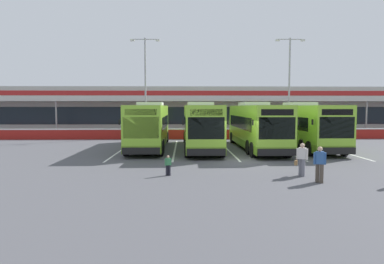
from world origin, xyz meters
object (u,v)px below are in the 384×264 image
at_px(pedestrian_with_handbag, 302,159).
at_px(lamp_post_centre, 289,81).
at_px(pedestrian_child, 168,165).
at_px(coach_bus_left_centre, 201,127).
at_px(coach_bus_centre, 256,127).
at_px(lamp_post_west, 145,81).
at_px(pedestrian_near_bin, 320,163).
at_px(coach_bus_right_centre, 303,126).
at_px(coach_bus_leftmost, 150,126).

height_order(pedestrian_with_handbag, lamp_post_centre, lamp_post_centre).
bearing_deg(pedestrian_child, pedestrian_with_handbag, -2.26).
bearing_deg(coach_bus_left_centre, coach_bus_centre, -2.09).
xyz_separation_m(coach_bus_left_centre, lamp_post_west, (-5.64, 10.89, 4.50)).
distance_m(pedestrian_near_bin, lamp_post_centre, 24.16).
height_order(coach_bus_left_centre, lamp_post_west, lamp_post_west).
height_order(coach_bus_centre, pedestrian_near_bin, coach_bus_centre).
distance_m(coach_bus_left_centre, pedestrian_with_handbag, 11.77).
bearing_deg(coach_bus_right_centre, coach_bus_left_centre, -177.12).
height_order(pedestrian_near_bin, lamp_post_west, lamp_post_west).
bearing_deg(coach_bus_leftmost, pedestrian_with_handbag, -53.45).
bearing_deg(pedestrian_near_bin, coach_bus_leftmost, 124.27).
distance_m(pedestrian_child, pedestrian_near_bin, 7.06).
bearing_deg(coach_bus_right_centre, coach_bus_leftmost, 178.79).
relative_size(coach_bus_leftmost, coach_bus_centre, 1.00).
height_order(coach_bus_centre, lamp_post_centre, lamp_post_centre).
bearing_deg(coach_bus_centre, pedestrian_near_bin, -88.71).
xyz_separation_m(pedestrian_near_bin, lamp_post_centre, (5.70, 22.85, 5.42)).
xyz_separation_m(coach_bus_left_centre, pedestrian_near_bin, (4.70, -12.33, -0.91)).
xyz_separation_m(coach_bus_leftmost, coach_bus_centre, (8.60, -0.86, 0.00)).
distance_m(pedestrian_child, lamp_post_centre, 25.24).
relative_size(coach_bus_centre, lamp_post_west, 1.11).
distance_m(coach_bus_left_centre, lamp_post_west, 13.06).
xyz_separation_m(pedestrian_with_handbag, lamp_post_west, (-10.04, 21.76, 5.43)).
bearing_deg(coach_bus_leftmost, lamp_post_centre, 33.96).
bearing_deg(coach_bus_left_centre, lamp_post_west, 117.37).
relative_size(coach_bus_leftmost, pedestrian_child, 12.12).
xyz_separation_m(coach_bus_right_centre, pedestrian_near_bin, (-3.78, -12.76, -0.91)).
distance_m(pedestrian_child, lamp_post_west, 22.53).
xyz_separation_m(coach_bus_leftmost, lamp_post_centre, (14.58, 9.82, 4.50)).
bearing_deg(coach_bus_centre, pedestrian_child, -122.13).
relative_size(coach_bus_centre, pedestrian_near_bin, 7.51).
bearing_deg(lamp_post_centre, coach_bus_centre, -119.25).
bearing_deg(coach_bus_centre, pedestrian_with_handbag, -90.12).
height_order(coach_bus_left_centre, pedestrian_with_handbag, coach_bus_left_centre).
relative_size(coach_bus_right_centre, lamp_post_centre, 1.11).
xyz_separation_m(pedestrian_near_bin, lamp_post_west, (-10.34, 23.22, 5.42)).
relative_size(coach_bus_centre, coach_bus_right_centre, 1.00).
bearing_deg(pedestrian_child, coach_bus_centre, 57.87).
xyz_separation_m(coach_bus_left_centre, coach_bus_centre, (4.43, -0.16, 0.00)).
xyz_separation_m(coach_bus_right_centre, lamp_post_west, (-14.12, 10.46, 4.50)).
bearing_deg(coach_bus_centre, lamp_post_centre, 60.75).
bearing_deg(pedestrian_child, lamp_post_west, 99.24).
distance_m(lamp_post_west, lamp_post_centre, 16.05).
distance_m(pedestrian_near_bin, lamp_post_west, 25.99).
bearing_deg(coach_bus_left_centre, coach_bus_right_centre, 2.88).
height_order(pedestrian_with_handbag, pedestrian_near_bin, same).
bearing_deg(pedestrian_with_handbag, coach_bus_leftmost, 126.55).
bearing_deg(coach_bus_left_centre, coach_bus_leftmost, 170.56).
bearing_deg(pedestrian_with_handbag, coach_bus_centre, 89.88).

